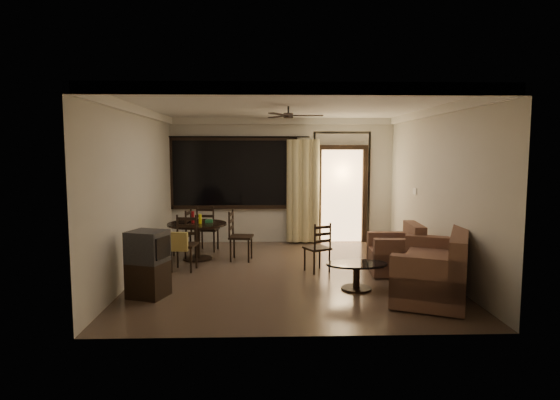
{
  "coord_description": "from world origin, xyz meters",
  "views": [
    {
      "loc": [
        -0.38,
        -7.79,
        2.07
      ],
      "look_at": [
        -0.13,
        0.2,
        1.23
      ],
      "focal_mm": 30.0,
      "sensor_mm": 36.0,
      "label": 1
    }
  ],
  "objects_px": {
    "tv_cabinet": "(148,264)",
    "armchair": "(398,253)",
    "side_chair": "(317,257)",
    "dining_chair_north": "(208,237)",
    "dining_table": "(197,231)",
    "dining_chair_west": "(180,244)",
    "dining_chair_south": "(184,253)",
    "sofa": "(437,271)",
    "dining_chair_east": "(241,246)",
    "coffee_table": "(357,272)"
  },
  "relations": [
    {
      "from": "tv_cabinet",
      "to": "dining_table",
      "type": "bearing_deg",
      "value": 100.05
    },
    {
      "from": "dining_chair_south",
      "to": "tv_cabinet",
      "type": "xyz_separation_m",
      "value": [
        -0.25,
        -1.45,
        0.17
      ]
    },
    {
      "from": "armchair",
      "to": "side_chair",
      "type": "distance_m",
      "value": 1.37
    },
    {
      "from": "dining_chair_east",
      "to": "dining_chair_south",
      "type": "relative_size",
      "value": 1.0
    },
    {
      "from": "sofa",
      "to": "coffee_table",
      "type": "distance_m",
      "value": 1.14
    },
    {
      "from": "tv_cabinet",
      "to": "coffee_table",
      "type": "height_order",
      "value": "tv_cabinet"
    },
    {
      "from": "tv_cabinet",
      "to": "sofa",
      "type": "bearing_deg",
      "value": 17.22
    },
    {
      "from": "dining_chair_west",
      "to": "dining_chair_south",
      "type": "height_order",
      "value": "same"
    },
    {
      "from": "dining_table",
      "to": "tv_cabinet",
      "type": "height_order",
      "value": "tv_cabinet"
    },
    {
      "from": "dining_chair_north",
      "to": "sofa",
      "type": "height_order",
      "value": "sofa"
    },
    {
      "from": "dining_chair_east",
      "to": "dining_chair_south",
      "type": "xyz_separation_m",
      "value": [
        -0.94,
        -0.74,
        0.02
      ]
    },
    {
      "from": "dining_chair_west",
      "to": "sofa",
      "type": "relative_size",
      "value": 0.48
    },
    {
      "from": "dining_chair_east",
      "to": "side_chair",
      "type": "xyz_separation_m",
      "value": [
        1.37,
        -0.88,
        -0.03
      ]
    },
    {
      "from": "dining_chair_north",
      "to": "sofa",
      "type": "relative_size",
      "value": 0.48
    },
    {
      "from": "dining_chair_south",
      "to": "armchair",
      "type": "bearing_deg",
      "value": 2.81
    },
    {
      "from": "dining_table",
      "to": "dining_chair_west",
      "type": "bearing_deg",
      "value": 163.01
    },
    {
      "from": "tv_cabinet",
      "to": "side_chair",
      "type": "xyz_separation_m",
      "value": [
        2.56,
        1.31,
        -0.22
      ]
    },
    {
      "from": "dining_chair_north",
      "to": "armchair",
      "type": "height_order",
      "value": "dining_chair_north"
    },
    {
      "from": "dining_chair_north",
      "to": "armchair",
      "type": "bearing_deg",
      "value": 158.25
    },
    {
      "from": "armchair",
      "to": "tv_cabinet",
      "type": "bearing_deg",
      "value": -160.1
    },
    {
      "from": "coffee_table",
      "to": "side_chair",
      "type": "relative_size",
      "value": 1.07
    },
    {
      "from": "dining_chair_south",
      "to": "sofa",
      "type": "relative_size",
      "value": 0.48
    },
    {
      "from": "dining_chair_west",
      "to": "dining_chair_east",
      "type": "bearing_deg",
      "value": 87.03
    },
    {
      "from": "dining_chair_west",
      "to": "dining_chair_south",
      "type": "distance_m",
      "value": 0.99
    },
    {
      "from": "side_chair",
      "to": "dining_chair_north",
      "type": "bearing_deg",
      "value": -66.34
    },
    {
      "from": "dining_table",
      "to": "dining_chair_east",
      "type": "height_order",
      "value": "dining_chair_east"
    },
    {
      "from": "dining_chair_south",
      "to": "dining_chair_north",
      "type": "height_order",
      "value": "same"
    },
    {
      "from": "dining_chair_east",
      "to": "coffee_table",
      "type": "height_order",
      "value": "dining_chair_east"
    },
    {
      "from": "dining_chair_south",
      "to": "side_chair",
      "type": "xyz_separation_m",
      "value": [
        2.31,
        -0.14,
        -0.05
      ]
    },
    {
      "from": "dining_chair_west",
      "to": "tv_cabinet",
      "type": "xyz_separation_m",
      "value": [
        -0.01,
        -2.41,
        0.19
      ]
    },
    {
      "from": "tv_cabinet",
      "to": "armchair",
      "type": "bearing_deg",
      "value": 35.47
    },
    {
      "from": "dining_chair_east",
      "to": "coffee_table",
      "type": "bearing_deg",
      "value": -129.22
    },
    {
      "from": "dining_chair_east",
      "to": "dining_chair_north",
      "type": "bearing_deg",
      "value": 46.76
    },
    {
      "from": "armchair",
      "to": "dining_chair_north",
      "type": "bearing_deg",
      "value": 154.22
    },
    {
      "from": "tv_cabinet",
      "to": "sofa",
      "type": "height_order",
      "value": "sofa"
    },
    {
      "from": "sofa",
      "to": "dining_chair_west",
      "type": "bearing_deg",
      "value": 172.22
    },
    {
      "from": "dining_chair_west",
      "to": "armchair",
      "type": "xyz_separation_m",
      "value": [
        3.9,
        -1.26,
        0.06
      ]
    },
    {
      "from": "tv_cabinet",
      "to": "sofa",
      "type": "relative_size",
      "value": 0.48
    },
    {
      "from": "tv_cabinet",
      "to": "armchair",
      "type": "xyz_separation_m",
      "value": [
        3.91,
        1.16,
        -0.13
      ]
    },
    {
      "from": "dining_chair_west",
      "to": "armchair",
      "type": "bearing_deg",
      "value": 79.6
    },
    {
      "from": "dining_chair_east",
      "to": "dining_chair_north",
      "type": "xyz_separation_m",
      "value": [
        -0.73,
        0.89,
        0.0
      ]
    },
    {
      "from": "sofa",
      "to": "armchair",
      "type": "distance_m",
      "value": 1.3
    },
    {
      "from": "sofa",
      "to": "armchair",
      "type": "xyz_separation_m",
      "value": [
        -0.19,
        1.28,
        -0.03
      ]
    },
    {
      "from": "side_chair",
      "to": "dining_chair_east",
      "type": "bearing_deg",
      "value": -58.98
    },
    {
      "from": "dining_chair_west",
      "to": "tv_cabinet",
      "type": "height_order",
      "value": "dining_chair_west"
    },
    {
      "from": "dining_table",
      "to": "dining_chair_north",
      "type": "height_order",
      "value": "dining_chair_north"
    },
    {
      "from": "armchair",
      "to": "dining_chair_west",
      "type": "bearing_deg",
      "value": 165.58
    },
    {
      "from": "dining_chair_east",
      "to": "armchair",
      "type": "xyz_separation_m",
      "value": [
        2.72,
        -1.04,
        0.06
      ]
    },
    {
      "from": "tv_cabinet",
      "to": "armchair",
      "type": "relative_size",
      "value": 1.08
    },
    {
      "from": "armchair",
      "to": "side_chair",
      "type": "xyz_separation_m",
      "value": [
        -1.35,
        0.16,
        -0.09
      ]
    }
  ]
}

